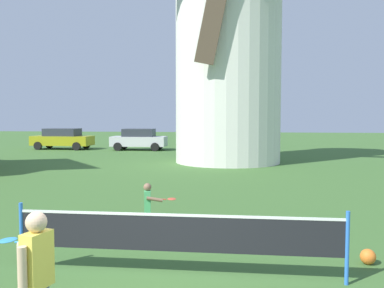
{
  "coord_description": "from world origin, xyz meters",
  "views": [
    {
      "loc": [
        1.18,
        -4.48,
        2.48
      ],
      "look_at": [
        0.22,
        3.72,
        1.93
      ],
      "focal_mm": 38.92,
      "sensor_mm": 36.0,
      "label": 1
    }
  ],
  "objects_px": {
    "windmill": "(228,28)",
    "tennis_net": "(177,233)",
    "parked_car_silver": "(139,139)",
    "player_far": "(149,206)",
    "player_near": "(36,271)",
    "stray_ball": "(368,257)",
    "parked_car_green": "(221,140)",
    "parked_car_mustard": "(62,138)"
  },
  "relations": [
    {
      "from": "player_near",
      "to": "player_far",
      "type": "bearing_deg",
      "value": 86.58
    },
    {
      "from": "windmill",
      "to": "parked_car_mustard",
      "type": "xyz_separation_m",
      "value": [
        -12.6,
        7.36,
        -6.34
      ]
    },
    {
      "from": "tennis_net",
      "to": "stray_ball",
      "type": "relative_size",
      "value": 19.8
    },
    {
      "from": "windmill",
      "to": "tennis_net",
      "type": "relative_size",
      "value": 2.95
    },
    {
      "from": "windmill",
      "to": "parked_car_silver",
      "type": "xyz_separation_m",
      "value": [
        -6.69,
        7.26,
        -6.34
      ]
    },
    {
      "from": "parked_car_silver",
      "to": "tennis_net",
      "type": "bearing_deg",
      "value": -74.72
    },
    {
      "from": "windmill",
      "to": "parked_car_green",
      "type": "distance_m",
      "value": 9.59
    },
    {
      "from": "player_far",
      "to": "windmill",
      "type": "bearing_deg",
      "value": 85.09
    },
    {
      "from": "parked_car_silver",
      "to": "parked_car_green",
      "type": "height_order",
      "value": "same"
    },
    {
      "from": "tennis_net",
      "to": "stray_ball",
      "type": "distance_m",
      "value": 3.28
    },
    {
      "from": "tennis_net",
      "to": "player_near",
      "type": "relative_size",
      "value": 3.45
    },
    {
      "from": "player_far",
      "to": "parked_car_silver",
      "type": "relative_size",
      "value": 0.27
    },
    {
      "from": "parked_car_silver",
      "to": "player_near",
      "type": "bearing_deg",
      "value": -78.45
    },
    {
      "from": "parked_car_mustard",
      "to": "stray_ball",
      "type": "bearing_deg",
      "value": -55.78
    },
    {
      "from": "parked_car_silver",
      "to": "player_far",
      "type": "bearing_deg",
      "value": -75.54
    },
    {
      "from": "player_near",
      "to": "player_far",
      "type": "relative_size",
      "value": 1.36
    },
    {
      "from": "parked_car_silver",
      "to": "parked_car_green",
      "type": "bearing_deg",
      "value": -0.91
    },
    {
      "from": "player_far",
      "to": "parked_car_mustard",
      "type": "distance_m",
      "value": 24.24
    },
    {
      "from": "player_near",
      "to": "stray_ball",
      "type": "height_order",
      "value": "player_near"
    },
    {
      "from": "tennis_net",
      "to": "parked_car_silver",
      "type": "distance_m",
      "value": 24.34
    },
    {
      "from": "player_near",
      "to": "parked_car_green",
      "type": "distance_m",
      "value": 25.51
    },
    {
      "from": "windmill",
      "to": "stray_ball",
      "type": "height_order",
      "value": "windmill"
    },
    {
      "from": "tennis_net",
      "to": "parked_car_mustard",
      "type": "distance_m",
      "value": 26.61
    },
    {
      "from": "windmill",
      "to": "stray_ball",
      "type": "relative_size",
      "value": 58.44
    },
    {
      "from": "tennis_net",
      "to": "player_near",
      "type": "height_order",
      "value": "player_near"
    },
    {
      "from": "windmill",
      "to": "parked_car_green",
      "type": "height_order",
      "value": "windmill"
    },
    {
      "from": "tennis_net",
      "to": "windmill",
      "type": "bearing_deg",
      "value": 89.01
    },
    {
      "from": "player_far",
      "to": "parked_car_mustard",
      "type": "relative_size",
      "value": 0.24
    },
    {
      "from": "parked_car_green",
      "to": "tennis_net",
      "type": "bearing_deg",
      "value": -89.01
    },
    {
      "from": "parked_car_mustard",
      "to": "parked_car_green",
      "type": "height_order",
      "value": "same"
    },
    {
      "from": "tennis_net",
      "to": "parked_car_silver",
      "type": "relative_size",
      "value": 1.28
    },
    {
      "from": "tennis_net",
      "to": "player_near",
      "type": "xyz_separation_m",
      "value": [
        -1.18,
        -2.12,
        0.15
      ]
    },
    {
      "from": "tennis_net",
      "to": "player_near",
      "type": "bearing_deg",
      "value": -119.25
    },
    {
      "from": "windmill",
      "to": "stray_ball",
      "type": "bearing_deg",
      "value": -79.56
    },
    {
      "from": "parked_car_green",
      "to": "windmill",
      "type": "bearing_deg",
      "value": -84.54
    },
    {
      "from": "stray_ball",
      "to": "parked_car_green",
      "type": "relative_size",
      "value": 0.07
    },
    {
      "from": "windmill",
      "to": "player_far",
      "type": "bearing_deg",
      "value": -94.91
    },
    {
      "from": "parked_car_mustard",
      "to": "tennis_net",
      "type": "bearing_deg",
      "value": -62.43
    },
    {
      "from": "player_near",
      "to": "parked_car_mustard",
      "type": "xyz_separation_m",
      "value": [
        -11.13,
        25.7,
        -0.03
      ]
    },
    {
      "from": "tennis_net",
      "to": "parked_car_mustard",
      "type": "height_order",
      "value": "parked_car_mustard"
    },
    {
      "from": "stray_ball",
      "to": "tennis_net",
      "type": "bearing_deg",
      "value": -163.43
    },
    {
      "from": "player_far",
      "to": "parked_car_silver",
      "type": "xyz_separation_m",
      "value": [
        -5.49,
        21.29,
        0.19
      ]
    }
  ]
}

